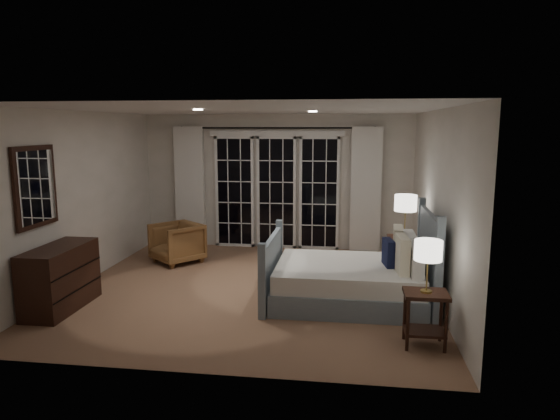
# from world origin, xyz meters

# --- Properties ---
(floor) EXTENTS (5.00, 5.00, 0.00)m
(floor) POSITION_xyz_m (0.00, 0.00, 0.00)
(floor) COLOR #8D664C
(floor) RESTS_ON ground
(ceiling) EXTENTS (5.00, 5.00, 0.00)m
(ceiling) POSITION_xyz_m (0.00, 0.00, 2.50)
(ceiling) COLOR silver
(ceiling) RESTS_ON wall_back
(wall_left) EXTENTS (0.02, 5.00, 2.50)m
(wall_left) POSITION_xyz_m (-2.50, 0.00, 1.25)
(wall_left) COLOR silver
(wall_left) RESTS_ON floor
(wall_right) EXTENTS (0.02, 5.00, 2.50)m
(wall_right) POSITION_xyz_m (2.50, 0.00, 1.25)
(wall_right) COLOR silver
(wall_right) RESTS_ON floor
(wall_back) EXTENTS (5.00, 0.02, 2.50)m
(wall_back) POSITION_xyz_m (0.00, 2.50, 1.25)
(wall_back) COLOR silver
(wall_back) RESTS_ON floor
(wall_front) EXTENTS (5.00, 0.02, 2.50)m
(wall_front) POSITION_xyz_m (0.00, -2.50, 1.25)
(wall_front) COLOR silver
(wall_front) RESTS_ON floor
(french_doors) EXTENTS (2.50, 0.04, 2.20)m
(french_doors) POSITION_xyz_m (0.00, 2.46, 1.09)
(french_doors) COLOR black
(french_doors) RESTS_ON wall_back
(curtain_rod) EXTENTS (3.50, 0.03, 0.03)m
(curtain_rod) POSITION_xyz_m (0.00, 2.40, 2.25)
(curtain_rod) COLOR black
(curtain_rod) RESTS_ON wall_back
(curtain_left) EXTENTS (0.55, 0.10, 2.25)m
(curtain_left) POSITION_xyz_m (-1.65, 2.38, 1.15)
(curtain_left) COLOR silver
(curtain_left) RESTS_ON curtain_rod
(curtain_right) EXTENTS (0.55, 0.10, 2.25)m
(curtain_right) POSITION_xyz_m (1.65, 2.38, 1.15)
(curtain_right) COLOR silver
(curtain_right) RESTS_ON curtain_rod
(downlight_a) EXTENTS (0.12, 0.12, 0.01)m
(downlight_a) POSITION_xyz_m (0.80, 0.60, 2.49)
(downlight_a) COLOR white
(downlight_a) RESTS_ON ceiling
(downlight_b) EXTENTS (0.12, 0.12, 0.01)m
(downlight_b) POSITION_xyz_m (-0.60, -0.40, 2.49)
(downlight_b) COLOR white
(downlight_b) RESTS_ON ceiling
(bed) EXTENTS (2.08, 1.48, 1.20)m
(bed) POSITION_xyz_m (1.42, -0.35, 0.31)
(bed) COLOR gray
(bed) RESTS_ON floor
(nightstand_left) EXTENTS (0.45, 0.36, 0.59)m
(nightstand_left) POSITION_xyz_m (2.15, -1.60, 0.38)
(nightstand_left) COLOR #311B10
(nightstand_left) RESTS_ON floor
(nightstand_right) EXTENTS (0.49, 0.39, 0.64)m
(nightstand_right) POSITION_xyz_m (2.18, 0.82, 0.42)
(nightstand_right) COLOR #311B10
(nightstand_right) RESTS_ON floor
(lamp_left) EXTENTS (0.28, 0.28, 0.55)m
(lamp_left) POSITION_xyz_m (2.15, -1.60, 1.02)
(lamp_left) COLOR #B09446
(lamp_left) RESTS_ON nightstand_left
(lamp_right) EXTENTS (0.33, 0.33, 0.64)m
(lamp_right) POSITION_xyz_m (2.18, 0.82, 1.15)
(lamp_right) COLOR #B09446
(lamp_right) RESTS_ON nightstand_right
(armchair) EXTENTS (1.03, 1.03, 0.67)m
(armchair) POSITION_xyz_m (-1.51, 1.19, 0.34)
(armchair) COLOR brown
(armchair) RESTS_ON floor
(dresser) EXTENTS (0.48, 1.13, 0.80)m
(dresser) POSITION_xyz_m (-2.23, -1.10, 0.40)
(dresser) COLOR #311B10
(dresser) RESTS_ON floor
(mirror) EXTENTS (0.05, 0.85, 1.00)m
(mirror) POSITION_xyz_m (-2.47, -1.10, 1.55)
(mirror) COLOR #311B10
(mirror) RESTS_ON wall_left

